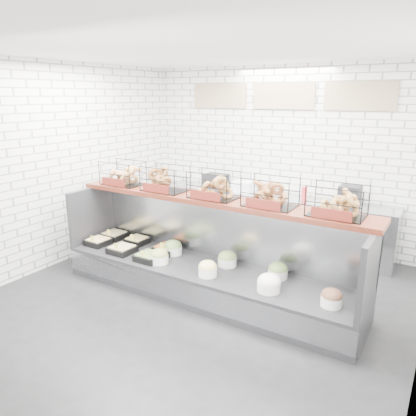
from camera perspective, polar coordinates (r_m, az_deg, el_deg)
The scene contains 5 objects.
ground at distance 5.18m, azimuth -2.31°, elevation -13.42°, with size 5.50×5.50×0.00m, color black.
room_shell at distance 5.06m, azimuth 1.30°, elevation 10.43°, with size 5.02×5.51×3.01m.
display_case at distance 5.30m, azimuth -0.42°, elevation -8.75°, with size 4.00×0.90×1.20m.
bagel_shelf at distance 5.10m, azimuth 0.76°, elevation 2.79°, with size 4.10×0.50×0.40m.
prep_counter at distance 6.99m, azimuth 8.82°, elevation -1.60°, with size 4.00×0.60×1.20m.
Camera 1 is at (2.55, -3.75, 2.51)m, focal length 35.00 mm.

